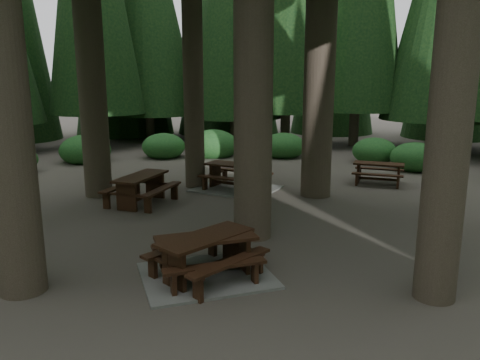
# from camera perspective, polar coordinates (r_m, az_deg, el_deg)

# --- Properties ---
(ground) EXTENTS (80.00, 80.00, 0.00)m
(ground) POSITION_cam_1_polar(r_m,az_deg,el_deg) (10.60, -2.92, -7.05)
(ground) COLOR #4F4940
(ground) RESTS_ON ground
(picnic_table_a) EXTENTS (2.84, 2.65, 0.77)m
(picnic_table_a) POSITION_cam_1_polar(r_m,az_deg,el_deg) (8.54, -4.12, -10.10)
(picnic_table_a) COLOR gray
(picnic_table_a) RESTS_ON ground
(picnic_table_b) EXTENTS (1.94, 2.22, 0.83)m
(picnic_table_b) POSITION_cam_1_polar(r_m,az_deg,el_deg) (13.53, -11.95, -0.60)
(picnic_table_b) COLOR black
(picnic_table_b) RESTS_ON ground
(picnic_table_c) EXTENTS (3.05, 2.81, 0.84)m
(picnic_table_c) POSITION_cam_1_polar(r_m,az_deg,el_deg) (15.00, -0.49, -0.07)
(picnic_table_c) COLOR gray
(picnic_table_c) RESTS_ON ground
(picnic_table_d) EXTENTS (1.90, 1.67, 0.71)m
(picnic_table_d) POSITION_cam_1_polar(r_m,az_deg,el_deg) (16.50, 16.53, 1.18)
(picnic_table_d) COLOR black
(picnic_table_d) RESTS_ON ground
(picnic_table_e) EXTENTS (2.26, 2.33, 0.79)m
(picnic_table_e) POSITION_cam_1_polar(r_m,az_deg,el_deg) (8.43, -4.18, -8.49)
(picnic_table_e) COLOR black
(picnic_table_e) RESTS_ON ground
(shrub_ring) EXTENTS (23.86, 24.64, 1.49)m
(shrub_ring) POSITION_cam_1_polar(r_m,az_deg,el_deg) (11.10, 1.27, -3.96)
(shrub_ring) COLOR #21622A
(shrub_ring) RESTS_ON ground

